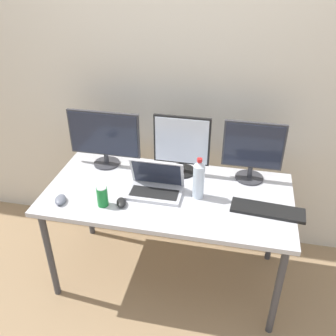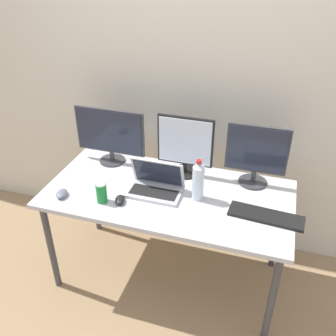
# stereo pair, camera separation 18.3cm
# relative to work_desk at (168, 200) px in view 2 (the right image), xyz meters

# --- Properties ---
(ground_plane) EXTENTS (16.00, 16.00, 0.00)m
(ground_plane) POSITION_rel_work_desk_xyz_m (0.00, 0.00, -0.68)
(ground_plane) COLOR #9E7F5B
(wall_back) EXTENTS (7.00, 0.08, 2.60)m
(wall_back) POSITION_rel_work_desk_xyz_m (0.00, 0.59, 0.62)
(wall_back) COLOR silver
(wall_back) RESTS_ON ground
(work_desk) EXTENTS (1.56, 0.76, 0.74)m
(work_desk) POSITION_rel_work_desk_xyz_m (0.00, 0.00, 0.00)
(work_desk) COLOR #424247
(work_desk) RESTS_ON ground
(monitor_left) EXTENTS (0.50, 0.18, 0.40)m
(monitor_left) POSITION_rel_work_desk_xyz_m (-0.50, 0.25, 0.28)
(monitor_left) COLOR #38383D
(monitor_left) RESTS_ON work_desk
(monitor_center) EXTENTS (0.38, 0.19, 0.41)m
(monitor_center) POSITION_rel_work_desk_xyz_m (0.04, 0.26, 0.28)
(monitor_center) COLOR black
(monitor_center) RESTS_ON work_desk
(monitor_right) EXTENTS (0.39, 0.19, 0.41)m
(monitor_right) POSITION_rel_work_desk_xyz_m (0.50, 0.27, 0.28)
(monitor_right) COLOR #38383D
(monitor_right) RESTS_ON work_desk
(laptop_silver) EXTENTS (0.34, 0.21, 0.22)m
(laptop_silver) POSITION_rel_work_desk_xyz_m (-0.08, -0.01, 0.12)
(laptop_silver) COLOR silver
(laptop_silver) RESTS_ON work_desk
(keyboard_main) EXTENTS (0.44, 0.16, 0.02)m
(keyboard_main) POSITION_rel_work_desk_xyz_m (0.62, -0.07, 0.07)
(keyboard_main) COLOR black
(keyboard_main) RESTS_ON work_desk
(mouse_by_keyboard) EXTENTS (0.09, 0.12, 0.04)m
(mouse_by_keyboard) POSITION_rel_work_desk_xyz_m (-0.62, -0.24, 0.08)
(mouse_by_keyboard) COLOR slate
(mouse_by_keyboard) RESTS_ON work_desk
(mouse_by_laptop) EXTENTS (0.09, 0.11, 0.03)m
(mouse_by_laptop) POSITION_rel_work_desk_xyz_m (-0.25, -0.19, 0.08)
(mouse_by_laptop) COLOR black
(mouse_by_laptop) RESTS_ON work_desk
(water_bottle) EXTENTS (0.07, 0.07, 0.27)m
(water_bottle) POSITION_rel_work_desk_xyz_m (0.19, -0.01, 0.19)
(water_bottle) COLOR silver
(water_bottle) RESTS_ON work_desk
(soda_can_near_keyboard) EXTENTS (0.07, 0.07, 0.13)m
(soda_can_near_keyboard) POSITION_rel_work_desk_xyz_m (-0.36, -0.21, 0.13)
(soda_can_near_keyboard) COLOR #197F33
(soda_can_near_keyboard) RESTS_ON work_desk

